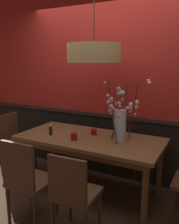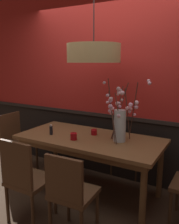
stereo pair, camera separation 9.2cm
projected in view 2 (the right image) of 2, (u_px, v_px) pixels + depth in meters
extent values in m
plane|color=#422D1E|center=(89.00, 192.00, 3.20)|extent=(24.00, 24.00, 0.00)
cube|color=black|center=(110.00, 145.00, 3.65)|extent=(4.99, 0.12, 0.91)
cube|color=black|center=(111.00, 115.00, 3.54)|extent=(4.99, 0.14, 0.05)
cube|color=#B2231E|center=(112.00, 48.00, 3.35)|extent=(4.99, 0.12, 1.98)
cube|color=brown|center=(89.00, 139.00, 3.05)|extent=(1.84, 0.87, 0.04)
cube|color=brown|center=(89.00, 143.00, 3.06)|extent=(1.73, 0.76, 0.08)
cylinder|color=brown|center=(24.00, 163.00, 3.24)|extent=(0.07, 0.07, 0.72)
cylinder|color=brown|center=(143.00, 197.00, 2.43)|extent=(0.07, 0.07, 0.72)
cylinder|color=brown|center=(55.00, 147.00, 3.83)|extent=(0.07, 0.07, 0.72)
cylinder|color=brown|center=(160.00, 170.00, 3.02)|extent=(0.07, 0.07, 0.72)
cube|color=#4C301C|center=(74.00, 193.00, 2.31)|extent=(0.42, 0.41, 0.04)
cube|color=#4C301C|center=(64.00, 179.00, 2.11)|extent=(0.38, 0.05, 0.41)
cylinder|color=#412917|center=(69.00, 202.00, 2.58)|extent=(0.04, 0.04, 0.44)
cylinder|color=#412917|center=(97.00, 211.00, 2.43)|extent=(0.04, 0.04, 0.44)
cylinder|color=#412917|center=(50.00, 220.00, 2.29)|extent=(0.04, 0.04, 0.44)
cube|color=#4C301C|center=(31.00, 180.00, 2.58)|extent=(0.43, 0.43, 0.04)
cube|color=#4C301C|center=(16.00, 165.00, 2.36)|extent=(0.40, 0.04, 0.47)
cylinder|color=#412917|center=(31.00, 188.00, 2.87)|extent=(0.04, 0.04, 0.43)
cylinder|color=#412917|center=(55.00, 196.00, 2.70)|extent=(0.04, 0.04, 0.43)
cylinder|color=#412917|center=(7.00, 204.00, 2.56)|extent=(0.04, 0.04, 0.43)
cylinder|color=#412917|center=(33.00, 214.00, 2.39)|extent=(0.04, 0.04, 0.43)
cylinder|color=#412917|center=(170.00, 210.00, 2.45)|extent=(0.04, 0.04, 0.43)
cylinder|color=#412917|center=(177.00, 193.00, 2.76)|extent=(0.04, 0.04, 0.43)
cube|color=#4C301C|center=(20.00, 143.00, 3.73)|extent=(0.42, 0.42, 0.04)
cube|color=#4C301C|center=(10.00, 127.00, 3.77)|extent=(0.04, 0.40, 0.42)
cylinder|color=#412917|center=(37.00, 156.00, 3.84)|extent=(0.04, 0.04, 0.45)
cylinder|color=#412917|center=(20.00, 164.00, 3.54)|extent=(0.04, 0.04, 0.45)
cylinder|color=#412917|center=(21.00, 152.00, 4.01)|extent=(0.04, 0.04, 0.45)
cylinder|color=#412917|center=(4.00, 159.00, 3.71)|extent=(0.04, 0.04, 0.45)
cube|color=#4C301C|center=(128.00, 146.00, 3.65)|extent=(0.46, 0.43, 0.04)
cube|color=#4C301C|center=(133.00, 129.00, 3.77)|extent=(0.43, 0.04, 0.41)
cylinder|color=#412917|center=(136.00, 168.00, 3.45)|extent=(0.04, 0.04, 0.42)
cylinder|color=#412917|center=(112.00, 162.00, 3.63)|extent=(0.04, 0.04, 0.42)
cylinder|color=#412917|center=(144.00, 159.00, 3.76)|extent=(0.04, 0.04, 0.42)
cylinder|color=#412917|center=(121.00, 154.00, 3.95)|extent=(0.04, 0.04, 0.42)
cube|color=#4C301C|center=(98.00, 139.00, 3.92)|extent=(0.42, 0.41, 0.04)
cube|color=#4C301C|center=(104.00, 122.00, 4.02)|extent=(0.40, 0.04, 0.44)
cylinder|color=#412917|center=(103.00, 159.00, 3.73)|extent=(0.04, 0.04, 0.44)
cylinder|color=#412917|center=(83.00, 154.00, 3.91)|extent=(0.04, 0.04, 0.44)
cylinder|color=#412917|center=(112.00, 152.00, 4.03)|extent=(0.04, 0.04, 0.44)
cylinder|color=#412917|center=(94.00, 148.00, 4.20)|extent=(0.04, 0.04, 0.44)
cylinder|color=silver|center=(120.00, 126.00, 2.86)|extent=(0.15, 0.15, 0.38)
cylinder|color=silver|center=(119.00, 137.00, 2.89)|extent=(0.13, 0.13, 0.08)
cylinder|color=#472D23|center=(119.00, 118.00, 2.80)|extent=(0.11, 0.05, 0.59)
sphere|color=beige|center=(118.00, 119.00, 2.80)|extent=(0.05, 0.05, 0.05)
sphere|color=#EDBBCE|center=(119.00, 116.00, 2.78)|extent=(0.05, 0.05, 0.05)
sphere|color=#F7B9CB|center=(122.00, 93.00, 2.70)|extent=(0.05, 0.05, 0.05)
sphere|color=#F5BFC8|center=(119.00, 93.00, 2.71)|extent=(0.04, 0.04, 0.04)
sphere|color=#F1BEC7|center=(122.00, 100.00, 2.74)|extent=(0.03, 0.03, 0.03)
sphere|color=#E6B3CA|center=(119.00, 103.00, 2.71)|extent=(0.03, 0.03, 0.03)
cylinder|color=#472D23|center=(113.00, 117.00, 2.80)|extent=(0.17, 0.12, 0.60)
sphere|color=#FCB0C5|center=(113.00, 108.00, 2.76)|extent=(0.04, 0.04, 0.04)
sphere|color=#F2BAC3|center=(110.00, 99.00, 2.71)|extent=(0.04, 0.04, 0.04)
sphere|color=#F1A7BF|center=(107.00, 102.00, 2.71)|extent=(0.03, 0.03, 0.03)
sphere|color=#EBB4CA|center=(111.00, 109.00, 2.77)|extent=(0.03, 0.03, 0.03)
sphere|color=#F4ADCD|center=(109.00, 111.00, 2.78)|extent=(0.04, 0.04, 0.04)
cylinder|color=#472D23|center=(133.00, 112.00, 2.83)|extent=(0.18, 0.26, 0.72)
sphere|color=#F6BBC5|center=(136.00, 103.00, 2.79)|extent=(0.06, 0.06, 0.06)
sphere|color=#F0ABCB|center=(136.00, 107.00, 2.80)|extent=(0.05, 0.05, 0.05)
sphere|color=#F3A9C8|center=(135.00, 115.00, 2.83)|extent=(0.04, 0.04, 0.04)
sphere|color=#F3B5CB|center=(150.00, 83.00, 2.74)|extent=(0.04, 0.04, 0.04)
sphere|color=#F2B8C8|center=(148.00, 81.00, 2.75)|extent=(0.04, 0.04, 0.04)
cylinder|color=#472D23|center=(128.00, 115.00, 2.82)|extent=(0.02, 0.20, 0.65)
sphere|color=#F4ACCC|center=(131.00, 105.00, 2.75)|extent=(0.05, 0.05, 0.05)
sphere|color=#FCAFD1|center=(130.00, 112.00, 2.82)|extent=(0.04, 0.04, 0.04)
sphere|color=#FEACC2|center=(130.00, 106.00, 2.74)|extent=(0.03, 0.03, 0.03)
sphere|color=#F9AEC0|center=(131.00, 109.00, 2.80)|extent=(0.05, 0.05, 0.05)
sphere|color=#FDB2BB|center=(127.00, 108.00, 2.78)|extent=(0.04, 0.04, 0.04)
cylinder|color=#472D23|center=(112.00, 111.00, 2.80)|extent=(0.17, 0.12, 0.75)
sphere|color=#F2B3D1|center=(110.00, 106.00, 2.75)|extent=(0.05, 0.05, 0.05)
sphere|color=beige|center=(111.00, 98.00, 2.76)|extent=(0.04, 0.04, 0.04)
sphere|color=silver|center=(104.00, 83.00, 2.70)|extent=(0.03, 0.03, 0.03)
sphere|color=#E6ACC6|center=(108.00, 95.00, 2.75)|extent=(0.04, 0.04, 0.04)
sphere|color=#ECA7CB|center=(110.00, 100.00, 2.76)|extent=(0.05, 0.05, 0.05)
sphere|color=#FCB0BD|center=(112.00, 113.00, 2.83)|extent=(0.04, 0.04, 0.04)
cylinder|color=#472D23|center=(120.00, 111.00, 2.90)|extent=(0.18, 0.09, 0.70)
sphere|color=#FEA5CA|center=(120.00, 106.00, 2.88)|extent=(0.04, 0.04, 0.04)
sphere|color=silver|center=(121.00, 90.00, 2.91)|extent=(0.04, 0.04, 0.04)
sphere|color=silver|center=(119.00, 92.00, 2.93)|extent=(0.05, 0.05, 0.05)
sphere|color=beige|center=(118.00, 106.00, 2.94)|extent=(0.04, 0.04, 0.04)
cylinder|color=#472D23|center=(118.00, 113.00, 2.92)|extent=(0.10, 0.12, 0.65)
sphere|color=beige|center=(118.00, 89.00, 2.90)|extent=(0.05, 0.05, 0.05)
sphere|color=#FCB8BE|center=(118.00, 94.00, 2.92)|extent=(0.03, 0.03, 0.03)
sphere|color=#F5B8BD|center=(117.00, 104.00, 2.90)|extent=(0.05, 0.05, 0.05)
cylinder|color=#9E0F14|center=(74.00, 136.00, 2.94)|extent=(0.08, 0.08, 0.09)
torus|color=red|center=(74.00, 133.00, 2.93)|extent=(0.08, 0.08, 0.01)
cylinder|color=silver|center=(74.00, 137.00, 2.94)|extent=(0.06, 0.06, 0.04)
cylinder|color=#9E0F14|center=(94.00, 132.00, 3.14)|extent=(0.08, 0.08, 0.07)
torus|color=red|center=(94.00, 130.00, 3.13)|extent=(0.08, 0.08, 0.01)
cylinder|color=silver|center=(94.00, 133.00, 3.14)|extent=(0.05, 0.05, 0.04)
cylinder|color=black|center=(51.00, 130.00, 3.14)|extent=(0.04, 0.04, 0.12)
cylinder|color=beige|center=(51.00, 125.00, 3.13)|extent=(0.03, 0.03, 0.02)
cylinder|color=tan|center=(94.00, 53.00, 2.75)|extent=(0.62, 0.62, 0.21)
sphere|color=#F9EAB7|center=(94.00, 56.00, 2.76)|extent=(0.14, 0.14, 0.14)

